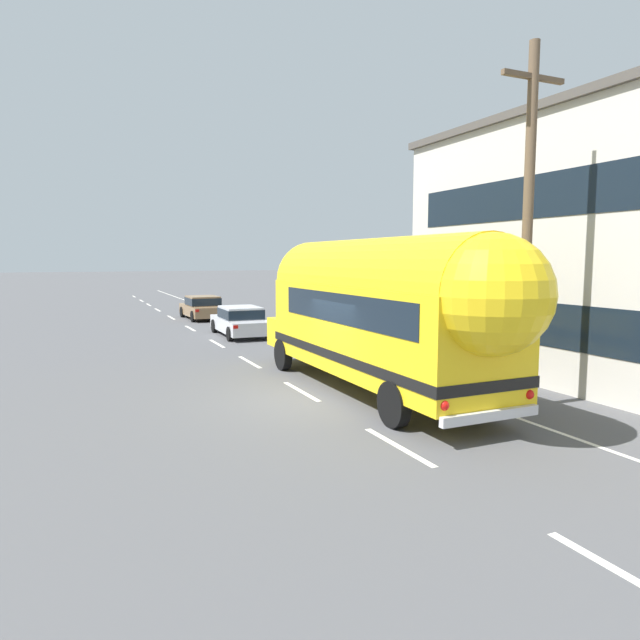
{
  "coord_description": "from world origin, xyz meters",
  "views": [
    {
      "loc": [
        -5.64,
        -12.83,
        3.6
      ],
      "look_at": [
        1.62,
        3.27,
        1.64
      ],
      "focal_mm": 31.38,
      "sensor_mm": 36.0,
      "label": 1
    }
  ],
  "objects_px": {
    "utility_pole": "(528,223)",
    "car_lead": "(240,320)",
    "car_second": "(203,307)",
    "painted_bus": "(384,309)"
  },
  "relations": [
    {
      "from": "painted_bus",
      "to": "car_second",
      "type": "bearing_deg",
      "value": 90.39
    },
    {
      "from": "painted_bus",
      "to": "utility_pole",
      "type": "bearing_deg",
      "value": -43.3
    },
    {
      "from": "utility_pole",
      "to": "painted_bus",
      "type": "bearing_deg",
      "value": 136.7
    },
    {
      "from": "utility_pole",
      "to": "car_lead",
      "type": "height_order",
      "value": "utility_pole"
    },
    {
      "from": "utility_pole",
      "to": "painted_bus",
      "type": "relative_size",
      "value": 0.75
    },
    {
      "from": "utility_pole",
      "to": "car_lead",
      "type": "distance_m",
      "value": 15.7
    },
    {
      "from": "painted_bus",
      "to": "car_lead",
      "type": "height_order",
      "value": "painted_bus"
    },
    {
      "from": "car_lead",
      "to": "car_second",
      "type": "relative_size",
      "value": 1.05
    },
    {
      "from": "car_second",
      "to": "utility_pole",
      "type": "bearing_deg",
      "value": -83.53
    },
    {
      "from": "painted_bus",
      "to": "car_lead",
      "type": "bearing_deg",
      "value": 90.69
    }
  ]
}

